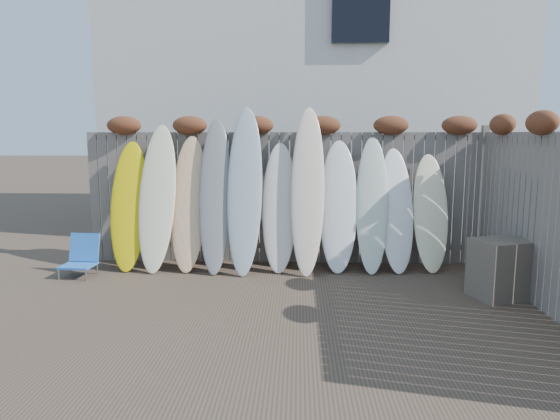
{
  "coord_description": "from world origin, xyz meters",
  "views": [
    {
      "loc": [
        0.24,
        -5.17,
        1.98
      ],
      "look_at": [
        0.0,
        1.2,
        1.0
      ],
      "focal_mm": 32.0,
      "sensor_mm": 36.0,
      "label": 1
    }
  ],
  "objects_px": {
    "wooden_crate": "(500,269)",
    "lattice_panel": "(528,230)",
    "surfboard_0": "(129,205)",
    "beach_chair": "(81,256)"
  },
  "relations": [
    {
      "from": "wooden_crate",
      "to": "lattice_panel",
      "type": "relative_size",
      "value": 0.46
    },
    {
      "from": "lattice_panel",
      "to": "surfboard_0",
      "type": "relative_size",
      "value": 0.81
    },
    {
      "from": "beach_chair",
      "to": "surfboard_0",
      "type": "bearing_deg",
      "value": 35.96
    },
    {
      "from": "wooden_crate",
      "to": "beach_chair",
      "type": "bearing_deg",
      "value": 171.98
    },
    {
      "from": "wooden_crate",
      "to": "surfboard_0",
      "type": "bearing_deg",
      "value": 166.43
    },
    {
      "from": "surfboard_0",
      "to": "wooden_crate",
      "type": "bearing_deg",
      "value": -14.99
    },
    {
      "from": "beach_chair",
      "to": "surfboard_0",
      "type": "height_order",
      "value": "surfboard_0"
    },
    {
      "from": "wooden_crate",
      "to": "lattice_panel",
      "type": "height_order",
      "value": "lattice_panel"
    },
    {
      "from": "beach_chair",
      "to": "surfboard_0",
      "type": "xyz_separation_m",
      "value": [
        0.57,
        0.41,
        0.67
      ]
    },
    {
      "from": "lattice_panel",
      "to": "wooden_crate",
      "type": "bearing_deg",
      "value": -152.62
    }
  ]
}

